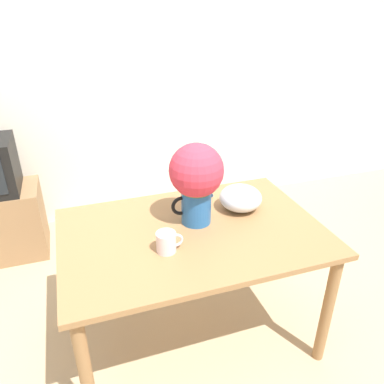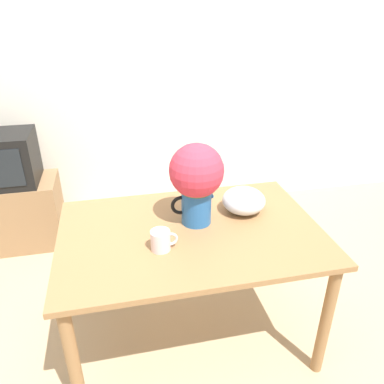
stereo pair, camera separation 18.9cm
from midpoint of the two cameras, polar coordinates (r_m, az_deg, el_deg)
name	(u,v)px [view 2 (the right image)]	position (r m, az deg, el deg)	size (l,w,h in m)	color
ground_plane	(174,370)	(2.29, -0.19, -25.62)	(12.00, 12.00, 0.00)	tan
wall_back	(131,70)	(3.30, -7.57, 17.90)	(8.00, 0.05, 2.60)	silver
table	(191,245)	(2.03, 2.50, -8.15)	(1.37, 0.92, 0.74)	olive
flower_vase	(196,178)	(1.92, 3.50, 2.07)	(0.28, 0.28, 0.45)	#235B9E
coffee_mug	(161,240)	(1.80, -1.72, -7.45)	(0.13, 0.10, 0.10)	silver
white_bowl	(244,200)	(2.14, 10.41, -1.34)	(0.24, 0.24, 0.14)	silver
tv_stand	(12,214)	(3.32, -24.32, -3.10)	(0.76, 0.42, 0.56)	#8E6B47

